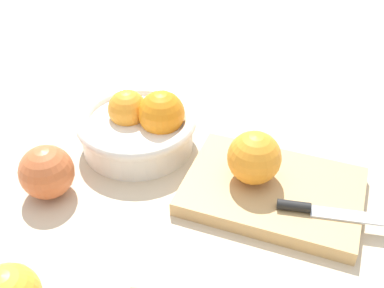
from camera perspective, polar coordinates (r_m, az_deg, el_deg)
The scene contains 6 objects.
ground_plane at distance 0.68m, azimuth -1.23°, elevation -8.67°, with size 2.40×2.40×0.00m, color beige.
bowl at distance 0.78m, azimuth -6.26°, elevation 2.18°, with size 0.19×0.19×0.10m.
cutting_board at distance 0.71m, azimuth 9.57°, elevation -5.55°, with size 0.25×0.17×0.02m, color tan.
orange_on_board at distance 0.68m, azimuth 7.42°, elevation -1.63°, with size 0.08×0.08×0.08m, color orange.
knife at distance 0.67m, azimuth 14.87°, elevation -7.65°, with size 0.16×0.02×0.01m.
apple_mid_left at distance 0.71m, azimuth -16.93°, elevation -3.21°, with size 0.08×0.08×0.08m, color #CC6638.
Camera 1 is at (0.10, -0.45, 0.49)m, focal length 44.76 mm.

